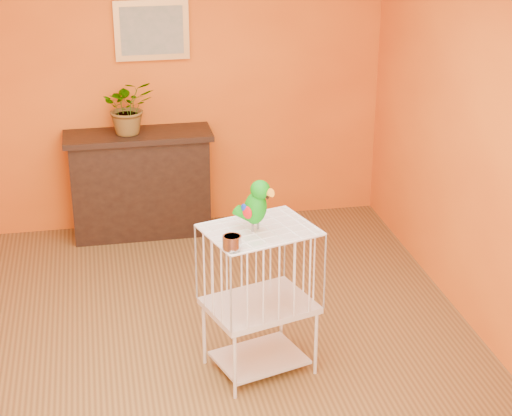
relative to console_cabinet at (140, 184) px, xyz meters
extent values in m
plane|color=brown|center=(0.18, -2.03, -0.46)|extent=(4.50, 4.50, 0.00)
plane|color=orange|center=(0.18, 0.22, 0.84)|extent=(4.00, 0.00, 4.00)
plane|color=orange|center=(0.18, -4.28, 0.84)|extent=(4.00, 0.00, 4.00)
plane|color=orange|center=(2.18, -2.03, 0.84)|extent=(0.00, 4.50, 4.50)
cube|color=black|center=(0.00, 0.00, -0.03)|extent=(1.17, 0.39, 0.88)
cube|color=black|center=(0.00, 0.00, 0.44)|extent=(1.25, 0.45, 0.05)
cube|color=black|center=(0.00, -0.17, -0.03)|extent=(0.82, 0.02, 0.44)
cube|color=#552318|center=(-0.24, -0.04, -0.12)|extent=(0.05, 0.18, 0.27)
cube|color=#3C5028|center=(-0.16, -0.04, -0.12)|extent=(0.05, 0.18, 0.27)
cube|color=#552318|center=(-0.08, -0.04, -0.12)|extent=(0.05, 0.18, 0.27)
cube|color=#3C5028|center=(0.02, -0.04, -0.12)|extent=(0.05, 0.18, 0.27)
cube|color=#552318|center=(0.12, -0.04, -0.12)|extent=(0.05, 0.18, 0.27)
imported|color=#26722D|center=(-0.06, -0.04, 0.64)|extent=(0.46, 0.50, 0.36)
cube|color=#BF8844|center=(0.18, 0.19, 1.29)|extent=(0.62, 0.03, 0.50)
cube|color=gray|center=(0.18, 0.17, 1.29)|extent=(0.52, 0.01, 0.40)
cube|color=silver|center=(0.59, -2.30, -0.38)|extent=(0.65, 0.56, 0.02)
cube|color=silver|center=(0.59, -2.30, 0.00)|extent=(0.76, 0.66, 0.04)
cube|color=silver|center=(0.59, -2.30, 0.53)|extent=(0.76, 0.66, 0.01)
cylinder|color=silver|center=(0.38, -2.60, -0.24)|extent=(0.02, 0.02, 0.45)
cylinder|color=silver|center=(0.93, -2.43, -0.24)|extent=(0.02, 0.02, 0.45)
cylinder|color=silver|center=(0.25, -2.17, -0.24)|extent=(0.02, 0.02, 0.45)
cylinder|color=silver|center=(0.80, -2.01, -0.24)|extent=(0.02, 0.02, 0.45)
cylinder|color=silver|center=(0.38, -2.55, 0.58)|extent=(0.11, 0.11, 0.08)
cylinder|color=#59544C|center=(0.54, -2.33, 0.55)|extent=(0.01, 0.01, 0.05)
cylinder|color=#59544C|center=(0.58, -2.29, 0.55)|extent=(0.01, 0.01, 0.05)
ellipsoid|color=#0C8604|center=(0.56, -2.31, 0.68)|extent=(0.22, 0.22, 0.24)
ellipsoid|color=#0C8604|center=(0.59, -2.34, 0.80)|extent=(0.17, 0.17, 0.12)
cone|color=orange|center=(0.63, -2.38, 0.79)|extent=(0.09, 0.09, 0.08)
cone|color=black|center=(0.62, -2.37, 0.77)|extent=(0.04, 0.04, 0.03)
sphere|color=black|center=(0.57, -2.38, 0.82)|extent=(0.02, 0.02, 0.02)
sphere|color=black|center=(0.63, -2.33, 0.82)|extent=(0.02, 0.02, 0.02)
ellipsoid|color=#A50C0C|center=(0.51, -2.35, 0.67)|extent=(0.07, 0.07, 0.08)
ellipsoid|color=navy|center=(0.61, -2.26, 0.67)|extent=(0.07, 0.07, 0.08)
cone|color=#0C8604|center=(0.51, -2.25, 0.60)|extent=(0.16, 0.17, 0.13)
camera|label=1|loc=(-0.35, -6.96, 2.65)|focal=60.00mm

